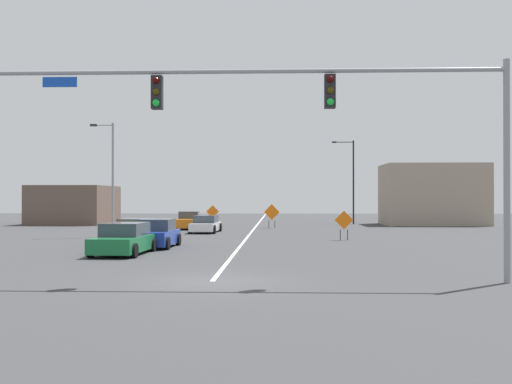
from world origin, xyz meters
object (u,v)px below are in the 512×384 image
(traffic_signal_assembly, at_px, (321,108))
(car_yellow_near, at_px, (136,231))
(street_lamp_mid_left, at_px, (352,178))
(street_lamp_near_left, at_px, (111,174))
(car_blue_approaching, at_px, (157,234))
(construction_sign_median_far, at_px, (344,222))
(car_white_far, at_px, (206,224))
(car_green_passing, at_px, (124,240))
(car_orange_mid, at_px, (189,221))
(construction_sign_right_shoulder, at_px, (272,213))
(construction_sign_median_near, at_px, (213,213))

(traffic_signal_assembly, bearing_deg, car_yellow_near, 121.29)
(traffic_signal_assembly, relative_size, street_lamp_mid_left, 2.00)
(street_lamp_near_left, bearing_deg, traffic_signal_assembly, -59.19)
(car_yellow_near, xyz_separation_m, car_blue_approaching, (1.85, -3.06, 0.02))
(construction_sign_median_far, xyz_separation_m, car_blue_approaching, (-10.38, -5.70, -0.45))
(car_blue_approaching, relative_size, car_white_far, 0.91)
(car_yellow_near, height_order, car_white_far, car_yellow_near)
(construction_sign_median_far, bearing_deg, car_green_passing, -139.26)
(car_orange_mid, distance_m, car_green_passing, 22.07)
(construction_sign_right_shoulder, bearing_deg, car_blue_approaching, -105.92)
(traffic_signal_assembly, bearing_deg, street_lamp_near_left, 120.81)
(car_blue_approaching, height_order, car_white_far, car_blue_approaching)
(street_lamp_mid_left, xyz_separation_m, car_white_far, (-12.57, -14.29, -3.93))
(street_lamp_mid_left, bearing_deg, construction_sign_median_far, -98.06)
(construction_sign_right_shoulder, relative_size, car_blue_approaching, 0.50)
(traffic_signal_assembly, xyz_separation_m, construction_sign_median_far, (2.67, 18.37, -4.26))
(construction_sign_right_shoulder, bearing_deg, construction_sign_median_far, -72.50)
(car_orange_mid, distance_m, car_blue_approaching, 18.22)
(street_lamp_near_left, height_order, car_orange_mid, street_lamp_near_left)
(car_orange_mid, xyz_separation_m, car_white_far, (1.97, -4.80, -0.07))
(car_green_passing, bearing_deg, construction_sign_median_near, 87.46)
(car_orange_mid, bearing_deg, car_yellow_near, -93.06)
(street_lamp_mid_left, relative_size, car_white_far, 1.81)
(car_yellow_near, xyz_separation_m, car_white_far, (2.77, 10.34, -0.06))
(traffic_signal_assembly, bearing_deg, car_white_far, 104.58)
(traffic_signal_assembly, distance_m, street_lamp_near_left, 24.35)
(car_green_passing, bearing_deg, street_lamp_mid_left, 65.72)
(car_green_passing, bearing_deg, construction_sign_right_shoulder, 74.88)
(construction_sign_median_far, height_order, car_white_far, construction_sign_median_far)
(car_green_passing, bearing_deg, car_blue_approaching, 79.16)
(street_lamp_near_left, relative_size, car_orange_mid, 1.72)
(car_orange_mid, xyz_separation_m, car_green_passing, (0.29, -22.07, 0.01))
(car_blue_approaching, bearing_deg, street_lamp_mid_left, 64.01)
(traffic_signal_assembly, xyz_separation_m, construction_sign_median_near, (-7.27, 35.24, -4.17))
(construction_sign_median_near, bearing_deg, car_yellow_near, -96.66)
(street_lamp_mid_left, bearing_deg, construction_sign_right_shoulder, -136.16)
(street_lamp_mid_left, distance_m, car_yellow_near, 29.27)
(car_blue_approaching, xyz_separation_m, car_white_far, (0.93, 13.39, -0.08))
(construction_sign_median_far, bearing_deg, street_lamp_mid_left, 81.94)
(street_lamp_near_left, xyz_separation_m, car_green_passing, (4.01, -12.10, -3.50))
(car_green_passing, relative_size, car_white_far, 1.03)
(street_lamp_mid_left, height_order, car_yellow_near, street_lamp_mid_left)
(construction_sign_right_shoulder, height_order, car_blue_approaching, construction_sign_right_shoulder)
(street_lamp_near_left, xyz_separation_m, car_white_far, (5.68, 5.17, -3.57))
(traffic_signal_assembly, relative_size, car_orange_mid, 3.70)
(street_lamp_mid_left, relative_size, construction_sign_median_near, 4.27)
(traffic_signal_assembly, height_order, construction_sign_median_far, traffic_signal_assembly)
(construction_sign_median_far, height_order, construction_sign_median_near, construction_sign_median_near)
(car_yellow_near, relative_size, car_blue_approaching, 1.02)
(car_yellow_near, bearing_deg, car_white_far, 74.97)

